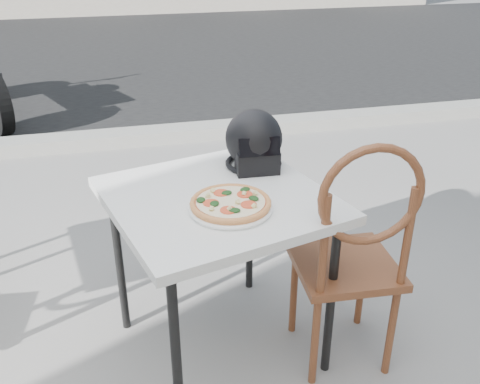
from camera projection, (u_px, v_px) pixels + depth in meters
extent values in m
cube|color=black|center=(107.00, 54.00, 8.40)|extent=(30.00, 8.00, 0.00)
cube|color=#9D9B93|center=(116.00, 138.00, 4.90)|extent=(30.00, 0.25, 0.12)
cube|color=white|center=(218.00, 200.00, 2.21)|extent=(1.04, 1.04, 0.04)
cylinder|color=black|center=(176.00, 357.00, 1.97)|extent=(0.05, 0.05, 0.77)
cylinder|color=black|center=(331.00, 300.00, 2.27)|extent=(0.05, 0.05, 0.77)
cylinder|color=black|center=(119.00, 262.00, 2.52)|extent=(0.05, 0.05, 0.77)
cylinder|color=black|center=(250.00, 226.00, 2.82)|extent=(0.05, 0.05, 0.77)
cylinder|color=white|center=(231.00, 209.00, 2.08)|extent=(0.36, 0.36, 0.01)
torus|color=white|center=(231.00, 208.00, 2.08)|extent=(0.38, 0.38, 0.02)
cylinder|color=#DB8E50|center=(231.00, 204.00, 2.07)|extent=(0.40, 0.40, 0.01)
torus|color=#DB8E50|center=(231.00, 203.00, 2.07)|extent=(0.41, 0.41, 0.02)
cylinder|color=red|center=(231.00, 202.00, 2.07)|extent=(0.36, 0.36, 0.00)
cylinder|color=#F8E7BE|center=(231.00, 202.00, 2.07)|extent=(0.35, 0.35, 0.00)
cylinder|color=#DF4827|center=(245.00, 194.00, 2.11)|extent=(0.08, 0.08, 0.00)
cylinder|color=#DF4827|center=(221.00, 193.00, 2.12)|extent=(0.08, 0.08, 0.00)
cylinder|color=#DF4827|center=(211.00, 203.00, 2.05)|extent=(0.08, 0.08, 0.00)
cylinder|color=#DF4827|center=(228.00, 210.00, 2.00)|extent=(0.08, 0.08, 0.00)
cylinder|color=#DF4827|center=(249.00, 205.00, 2.03)|extent=(0.08, 0.08, 0.00)
ellipsoid|color=#183C15|center=(227.00, 193.00, 2.12)|extent=(0.05, 0.05, 0.01)
ellipsoid|color=#183C15|center=(214.00, 203.00, 2.04)|extent=(0.05, 0.05, 0.01)
ellipsoid|color=#183C15|center=(254.00, 198.00, 2.08)|extent=(0.05, 0.05, 0.01)
ellipsoid|color=#183C15|center=(235.00, 210.00, 1.99)|extent=(0.05, 0.05, 0.01)
ellipsoid|color=#183C15|center=(245.00, 189.00, 2.15)|extent=(0.06, 0.05, 0.01)
ellipsoid|color=#183C15|center=(201.00, 200.00, 2.06)|extent=(0.05, 0.05, 0.01)
cylinder|color=#E5D78C|center=(238.00, 202.00, 2.04)|extent=(0.02, 0.03, 0.02)
cylinder|color=#E5D78C|center=(208.00, 195.00, 2.09)|extent=(0.03, 0.02, 0.02)
cylinder|color=#E5D78C|center=(244.00, 193.00, 2.11)|extent=(0.03, 0.03, 0.02)
cylinder|color=#E5D78C|center=(213.00, 190.00, 2.13)|extent=(0.03, 0.03, 0.02)
cylinder|color=#E5D78C|center=(254.00, 206.00, 2.02)|extent=(0.02, 0.02, 0.02)
cylinder|color=#E5D78C|center=(212.00, 208.00, 2.00)|extent=(0.03, 0.03, 0.02)
cylinder|color=#E5D78C|center=(255.00, 193.00, 2.11)|extent=(0.03, 0.03, 0.02)
cylinder|color=#E5D78C|center=(230.00, 209.00, 1.99)|extent=(0.02, 0.02, 0.02)
ellipsoid|color=black|center=(254.00, 138.00, 2.41)|extent=(0.27, 0.28, 0.27)
cube|color=black|center=(257.00, 162.00, 2.38)|extent=(0.20, 0.11, 0.11)
torus|color=black|center=(253.00, 163.00, 2.47)|extent=(0.27, 0.27, 0.02)
cube|color=black|center=(259.00, 147.00, 2.31)|extent=(0.18, 0.04, 0.08)
cube|color=brown|center=(345.00, 265.00, 2.33)|extent=(0.46, 0.46, 0.04)
cylinder|color=brown|center=(362.00, 284.00, 2.62)|extent=(0.04, 0.04, 0.47)
cylinder|color=brown|center=(294.00, 291.00, 2.56)|extent=(0.04, 0.04, 0.47)
cylinder|color=brown|center=(391.00, 331.00, 2.31)|extent=(0.04, 0.04, 0.47)
cylinder|color=brown|center=(315.00, 340.00, 2.26)|extent=(0.04, 0.04, 0.47)
cylinder|color=brown|center=(408.00, 239.00, 2.09)|extent=(0.04, 0.04, 0.45)
cylinder|color=brown|center=(324.00, 247.00, 2.04)|extent=(0.04, 0.04, 0.45)
torus|color=brown|center=(372.00, 196.00, 1.98)|extent=(0.42, 0.06, 0.42)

